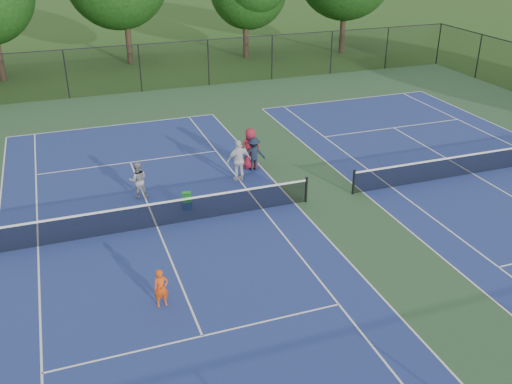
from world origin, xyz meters
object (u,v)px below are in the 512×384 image
object	(u,v)px
ball_crate	(187,205)
ball_hopper	(187,197)
bystander_b	(254,154)
child_player	(161,288)
instructor	(138,180)
bystander_c	(250,149)
bystander_a	(239,160)

from	to	relation	value
ball_crate	ball_hopper	size ratio (longest dim) A/B	0.94
bystander_b	ball_crate	distance (m)	4.62
child_player	instructor	xyz separation A→B (m)	(0.55, 7.32, 0.16)
child_player	instructor	distance (m)	7.34
bystander_c	ball_crate	world-z (taller)	bystander_c
child_player	ball_crate	bearing A→B (deg)	67.54
bystander_b	bystander_c	size ratio (longest dim) A/B	0.82
bystander_b	ball_crate	world-z (taller)	bystander_b
ball_crate	ball_hopper	world-z (taller)	ball_hopper
instructor	bystander_c	size ratio (longest dim) A/B	0.82
bystander_b	ball_hopper	xyz separation A→B (m)	(-3.71, -2.69, -0.25)
child_player	bystander_a	bearing A→B (deg)	55.22
child_player	ball_hopper	bearing A→B (deg)	67.54
bystander_b	bystander_c	bearing A→B (deg)	-54.14
bystander_b	ball_crate	xyz separation A→B (m)	(-3.71, -2.69, -0.60)
child_player	instructor	bearing A→B (deg)	83.70
bystander_b	ball_hopper	distance (m)	4.59
instructor	ball_hopper	distance (m)	2.28
bystander_a	instructor	bearing A→B (deg)	0.12
bystander_a	bystander_c	xyz separation A→B (m)	(0.90, 1.08, 0.02)
bystander_b	child_player	bearing A→B (deg)	73.19
child_player	bystander_a	xyz separation A→B (m)	(4.85, 7.54, 0.31)
child_player	bystander_a	distance (m)	8.97
bystander_a	bystander_b	distance (m)	1.30
child_player	bystander_b	xyz separation A→B (m)	(5.83, 8.38, 0.16)
bystander_b	bystander_c	distance (m)	0.31
bystander_a	ball_crate	xyz separation A→B (m)	(-2.73, -1.85, -0.75)
instructor	bystander_b	bearing A→B (deg)	-161.69
child_player	bystander_c	bearing A→B (deg)	54.28
bystander_a	bystander_c	distance (m)	1.41
child_player	ball_hopper	distance (m)	6.07
bystander_b	ball_crate	size ratio (longest dim) A/B	4.34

